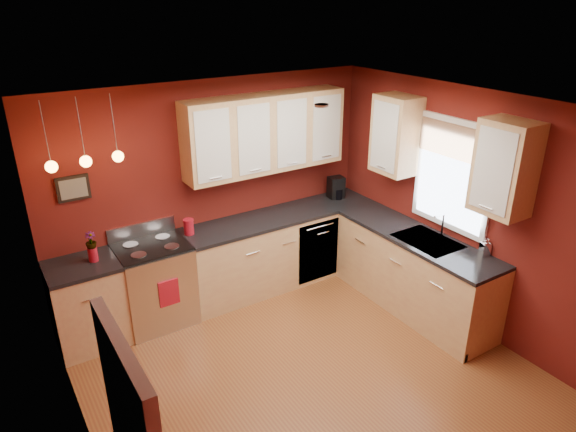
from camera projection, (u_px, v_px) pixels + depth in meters
floor at (316, 381)px, 4.96m from camera, size 4.20×4.20×0.00m
ceiling at (323, 113)px, 3.92m from camera, size 4.00×4.20×0.02m
wall_back at (215, 191)px, 6.06m from camera, size 4.00×0.02×2.60m
wall_front at (543, 418)px, 2.82m from camera, size 4.00×0.02×2.60m
wall_left at (78, 340)px, 3.45m from camera, size 0.02×4.20×2.60m
wall_right at (472, 214)px, 5.43m from camera, size 0.02×4.20×2.60m
base_cabinets_back_left at (88, 306)px, 5.35m from camera, size 0.70×0.60×0.90m
base_cabinets_back_right at (281, 249)px, 6.53m from camera, size 2.54×0.60×0.90m
base_cabinets_right at (413, 273)px, 5.97m from camera, size 0.60×2.10×0.90m
counter_back_left at (81, 266)px, 5.16m from camera, size 0.70×0.62×0.04m
counter_back_right at (281, 216)px, 6.34m from camera, size 2.54×0.62×0.04m
counter_right at (417, 237)px, 5.78m from camera, size 0.62×2.10×0.04m
gas_range at (156, 283)px, 5.70m from camera, size 0.76×0.64×1.11m
dishwasher_front at (318, 251)px, 6.49m from camera, size 0.60×0.02×0.80m
sink at (427, 242)px, 5.67m from camera, size 0.50×0.70×0.33m
window at (453, 172)px, 5.49m from camera, size 0.06×1.02×1.22m
upper_cabinets_back at (266, 133)px, 5.96m from camera, size 2.00×0.35×0.90m
upper_cabinets_right at (445, 150)px, 5.33m from camera, size 0.35×1.95×0.90m
wall_picture at (73, 188)px, 5.14m from camera, size 0.32×0.03×0.26m
pendant_lights at (86, 161)px, 4.79m from camera, size 0.71×0.11×0.66m
red_canister at (189, 227)px, 5.77m from camera, size 0.12×0.12×0.18m
red_vase at (93, 254)px, 5.20m from camera, size 0.09×0.09×0.15m
flowers at (91, 241)px, 5.14m from camera, size 0.11×0.11×0.19m
coffee_maker at (336, 188)px, 6.79m from camera, size 0.22×0.22×0.29m
soap_pump at (485, 246)px, 5.31m from camera, size 0.12×0.12×0.20m
dish_towel at (169, 293)px, 5.45m from camera, size 0.22×0.01×0.30m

